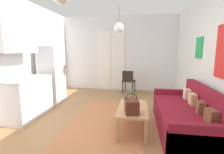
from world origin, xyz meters
TOP-DOWN VIEW (x-y plane):
  - ground_plane at (0.00, 0.00)m, footprint 4.82×7.34m
  - wall_back at (-0.01, 3.42)m, footprint 4.42×0.13m
  - area_rug at (0.12, 0.24)m, footprint 1.46×3.07m
  - couch at (1.66, 0.15)m, footprint 0.88×2.02m
  - coffee_table at (0.66, 0.08)m, footprint 0.54×1.02m
  - bamboo_vase at (0.62, 0.42)m, footprint 0.08×0.08m
  - handbag at (0.65, -0.21)m, footprint 0.27×0.33m
  - refrigerator at (-1.72, 1.51)m, footprint 0.58×0.66m
  - kitchen_counter at (-1.76, 0.37)m, footprint 0.64×1.20m
  - accent_chair at (0.41, 2.84)m, footprint 0.49×0.47m
  - pendant_lamp_far at (0.17, 1.91)m, footprint 0.27×0.27m

SIDE VIEW (x-z plane):
  - ground_plane at x=0.00m, z-range -0.10..0.00m
  - area_rug at x=0.12m, z-range 0.00..0.01m
  - couch at x=1.66m, z-range -0.14..0.70m
  - coffee_table at x=0.66m, z-range 0.17..0.61m
  - accent_chair at x=0.41m, z-range 0.06..0.87m
  - handbag at x=0.65m, z-range 0.39..0.74m
  - bamboo_vase at x=0.62m, z-range 0.34..0.80m
  - kitchen_counter at x=-1.76m, z-range -0.26..1.79m
  - refrigerator at x=-1.72m, z-range 0.00..1.63m
  - wall_back at x=-0.01m, z-range -0.01..2.75m
  - pendant_lamp_far at x=0.17m, z-range 1.76..2.51m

